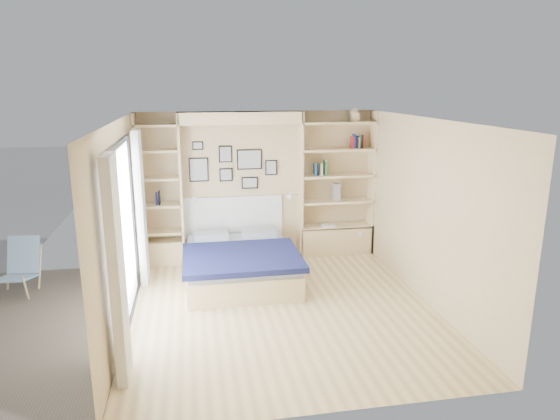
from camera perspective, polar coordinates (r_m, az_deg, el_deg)
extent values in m
plane|color=#E2C684|center=(6.84, 0.21, -11.15)|extent=(4.50, 4.50, 0.00)
plane|color=tan|center=(8.58, -2.50, 2.87)|extent=(4.00, 0.00, 4.00)
plane|color=tan|center=(4.33, 5.66, -8.66)|extent=(4.00, 0.00, 4.00)
plane|color=tan|center=(6.37, -17.77, -1.77)|extent=(0.00, 4.50, 4.50)
plane|color=tan|center=(7.04, 16.45, -0.20)|extent=(0.00, 4.50, 4.50)
plane|color=white|center=(6.20, 0.23, 10.23)|extent=(4.50, 4.50, 0.00)
cube|color=#DEC388|center=(8.33, -11.23, 2.28)|extent=(0.04, 0.35, 2.50)
cube|color=#DEC388|center=(8.53, 2.33, 2.81)|extent=(0.04, 0.35, 2.50)
cube|color=#DEC388|center=(8.22, -4.52, 10.45)|extent=(2.00, 0.35, 0.20)
cube|color=#DEC388|center=(8.89, 10.43, 3.05)|extent=(0.04, 0.35, 2.50)
cube|color=#DEC388|center=(8.37, -15.89, 2.07)|extent=(0.04, 0.35, 2.50)
cube|color=#DEC388|center=(8.93, 6.35, -3.36)|extent=(1.30, 0.35, 0.50)
cube|color=#DEC388|center=(8.62, -13.23, -4.67)|extent=(0.70, 0.35, 0.40)
cube|color=black|center=(6.18, -18.17, 7.01)|extent=(0.04, 2.08, 0.06)
cube|color=black|center=(6.79, -16.73, -11.72)|extent=(0.04, 2.08, 0.06)
cube|color=black|center=(5.45, -18.66, -6.18)|extent=(0.04, 0.06, 2.20)
cube|color=black|center=(7.39, -16.48, -0.75)|extent=(0.04, 0.06, 2.20)
cube|color=silver|center=(6.41, -17.50, -2.89)|extent=(0.01, 2.00, 2.20)
cube|color=white|center=(5.16, -18.14, -6.70)|extent=(0.10, 0.45, 2.30)
cube|color=white|center=(7.63, -15.62, 0.18)|extent=(0.10, 0.45, 2.30)
cube|color=#DEC388|center=(8.86, 6.39, -1.82)|extent=(1.30, 0.35, 0.04)
cube|color=#DEC388|center=(8.75, 6.47, 1.02)|extent=(1.30, 0.35, 0.04)
cube|color=#DEC388|center=(8.66, 6.56, 3.92)|extent=(1.30, 0.35, 0.04)
cube|color=#DEC388|center=(8.59, 6.64, 6.87)|extent=(1.30, 0.35, 0.04)
cube|color=#DEC388|center=(8.55, 6.73, 9.86)|extent=(1.30, 0.35, 0.04)
cube|color=#DEC388|center=(8.52, -13.36, -2.44)|extent=(0.70, 0.35, 0.04)
cube|color=#DEC388|center=(8.40, -13.54, 0.51)|extent=(0.70, 0.35, 0.04)
cube|color=#DEC388|center=(8.31, -13.71, 3.52)|extent=(0.70, 0.35, 0.04)
cube|color=#DEC388|center=(8.24, -13.90, 6.60)|extent=(0.70, 0.35, 0.04)
cube|color=#DEC388|center=(8.20, -14.06, 9.37)|extent=(0.70, 0.35, 0.04)
cube|color=#DEC388|center=(7.76, -4.61, -6.66)|extent=(1.60, 2.01, 0.35)
cube|color=#9A9EA8|center=(7.68, -4.64, -5.08)|extent=(1.56, 1.97, 0.10)
cube|color=#12163E|center=(7.34, -4.39, -5.43)|extent=(1.70, 1.40, 0.08)
cube|color=#9A9EA8|center=(8.29, -7.90, -2.92)|extent=(0.55, 0.40, 0.12)
cube|color=#9A9EA8|center=(8.35, -2.40, -2.66)|extent=(0.55, 0.40, 0.12)
cube|color=white|center=(8.62, -5.40, -0.74)|extent=(1.70, 0.04, 0.70)
cube|color=black|center=(8.42, -9.27, 4.57)|extent=(0.32, 0.02, 0.40)
cube|color=gray|center=(8.41, -9.27, 4.56)|extent=(0.28, 0.01, 0.36)
cube|color=black|center=(8.41, -6.25, 6.38)|extent=(0.22, 0.02, 0.28)
cube|color=gray|center=(8.39, -6.25, 6.37)|extent=(0.18, 0.01, 0.24)
cube|color=black|center=(8.46, -6.19, 4.03)|extent=(0.22, 0.02, 0.22)
cube|color=gray|center=(8.45, -6.19, 4.01)|extent=(0.18, 0.01, 0.18)
cube|color=black|center=(8.46, -3.52, 5.79)|extent=(0.42, 0.02, 0.34)
cube|color=gray|center=(8.44, -3.51, 5.78)|extent=(0.38, 0.01, 0.30)
cube|color=black|center=(8.52, -3.48, 3.13)|extent=(0.28, 0.02, 0.20)
cube|color=gray|center=(8.51, -3.47, 3.12)|extent=(0.24, 0.01, 0.16)
cube|color=black|center=(8.53, -1.03, 4.87)|extent=(0.20, 0.02, 0.26)
cube|color=gray|center=(8.52, -1.01, 4.86)|extent=(0.16, 0.01, 0.22)
cube|color=black|center=(8.37, -9.38, 7.27)|extent=(0.18, 0.02, 0.14)
cube|color=gray|center=(8.36, -9.38, 7.26)|extent=(0.14, 0.01, 0.10)
cylinder|color=silver|center=(8.28, -10.23, 1.34)|extent=(0.20, 0.02, 0.02)
cone|color=white|center=(8.29, -9.53, 1.23)|extent=(0.13, 0.12, 0.15)
cylinder|color=silver|center=(8.45, 1.51, 1.82)|extent=(0.20, 0.02, 0.02)
cone|color=white|center=(8.44, 0.84, 1.66)|extent=(0.13, 0.12, 0.15)
cube|color=navy|center=(8.53, 4.02, 4.64)|extent=(0.03, 0.15, 0.20)
cube|color=black|center=(8.54, 4.30, 4.70)|extent=(0.03, 0.15, 0.22)
cube|color=#B6B889|center=(8.56, 4.67, 4.63)|extent=(0.04, 0.15, 0.19)
cube|color=#265534|center=(8.57, 5.17, 4.82)|extent=(0.03, 0.15, 0.25)
cube|color=#A51E1E|center=(8.65, 8.22, 7.65)|extent=(0.02, 0.15, 0.20)
cube|color=navy|center=(8.66, 8.44, 7.79)|extent=(0.03, 0.15, 0.24)
cube|color=black|center=(8.67, 8.75, 7.70)|extent=(0.03, 0.15, 0.21)
cube|color=#BFB28C|center=(8.68, 8.85, 7.64)|extent=(0.04, 0.15, 0.19)
cube|color=#235545|center=(8.69, 9.20, 7.77)|extent=(0.03, 0.15, 0.23)
cube|color=maroon|center=(8.70, 9.25, 7.77)|extent=(0.03, 0.15, 0.23)
cube|color=navy|center=(8.37, -13.93, 1.27)|extent=(0.02, 0.15, 0.20)
cube|color=black|center=(8.37, -13.64, 1.35)|extent=(0.03, 0.15, 0.22)
cube|color=#DEC388|center=(8.62, 8.54, 10.47)|extent=(0.13, 0.13, 0.15)
cone|color=#DEC388|center=(8.61, 8.57, 11.24)|extent=(0.20, 0.20, 0.08)
cube|color=slate|center=(8.71, 6.46, 2.10)|extent=(0.12, 0.12, 0.30)
cube|color=white|center=(8.76, 5.56, -1.75)|extent=(0.22, 0.16, 0.03)
cylinder|color=tan|center=(7.77, -27.05, -8.01)|extent=(0.04, 0.13, 0.40)
cylinder|color=tan|center=(8.38, -28.58, -5.89)|extent=(0.06, 0.33, 0.65)
cylinder|color=tan|center=(8.21, -25.74, -5.95)|extent=(0.06, 0.33, 0.65)
cube|color=#2C6CAA|center=(8.00, -28.07, -6.90)|extent=(0.50, 0.58, 0.14)
cube|color=#2C6CAA|center=(8.26, -27.26, -4.54)|extent=(0.47, 0.26, 0.53)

